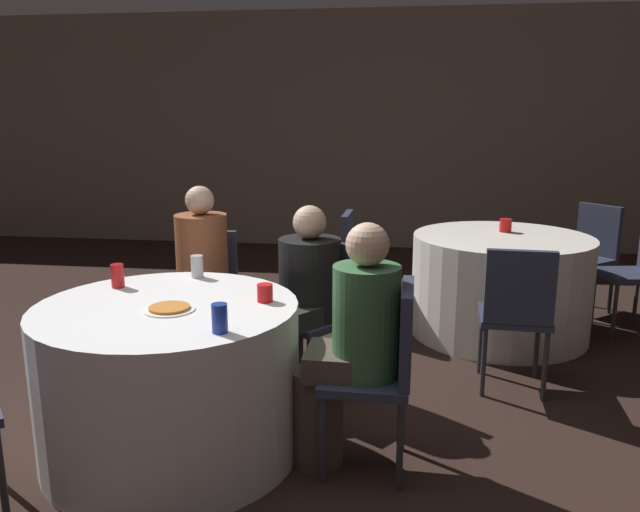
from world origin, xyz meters
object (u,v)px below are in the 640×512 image
at_px(soda_can_silver, 197,266).
at_px(chair_far_northeast, 591,247).
at_px(chair_far_south, 517,306).
at_px(soda_can_red, 118,276).
at_px(table_near, 170,379).
at_px(chair_near_northeast, 321,301).
at_px(person_green_jacket, 349,349).
at_px(pizza_plate_near, 169,308).
at_px(chair_near_east, 386,360).
at_px(person_floral_shirt, 201,285).
at_px(chair_near_north, 206,287).
at_px(person_black_shirt, 301,301).
at_px(soda_can_blue, 220,318).
at_px(chair_far_west, 358,258).
at_px(table_far, 500,285).

bearing_deg(soda_can_silver, chair_far_northeast, 38.72).
relative_size(chair_far_south, soda_can_red, 7.25).
xyz_separation_m(table_near, chair_near_northeast, (0.62, 0.82, 0.16)).
bearing_deg(person_green_jacket, pizza_plate_near, 95.12).
height_order(chair_near_east, soda_can_red, chair_near_east).
distance_m(chair_near_east, pizza_plate_near, 1.01).
xyz_separation_m(person_floral_shirt, person_green_jacket, (0.98, -0.88, -0.02)).
xyz_separation_m(table_near, person_green_jacket, (0.86, -0.02, 0.20)).
relative_size(chair_near_north, chair_far_south, 1.00).
bearing_deg(chair_far_northeast, person_black_shirt, 92.54).
bearing_deg(chair_near_northeast, person_green_jacket, 143.04).
bearing_deg(soda_can_blue, person_black_shirt, 80.93).
height_order(chair_near_northeast, chair_far_northeast, same).
height_order(table_near, pizza_plate_near, pizza_plate_near).
xyz_separation_m(table_near, person_black_shirt, (0.52, 0.69, 0.20)).
bearing_deg(chair_near_east, person_black_shirt, 36.44).
height_order(person_floral_shirt, soda_can_blue, person_floral_shirt).
bearing_deg(chair_far_south, table_near, -149.75).
xyz_separation_m(chair_near_east, chair_far_west, (-0.28, 1.99, 0.00)).
bearing_deg(chair_far_northeast, table_far, 90.00).
bearing_deg(soda_can_blue, chair_near_east, 24.62).
distance_m(table_far, chair_far_south, 1.07).
xyz_separation_m(chair_far_south, person_green_jacket, (-0.89, -0.90, 0.04)).
height_order(chair_near_north, chair_far_west, same).
height_order(table_near, person_floral_shirt, person_floral_shirt).
bearing_deg(person_black_shirt, soda_can_red, 63.53).
distance_m(chair_far_west, person_black_shirt, 1.29).
bearing_deg(chair_near_east, table_near, 90.00).
bearing_deg(pizza_plate_near, chair_far_west, 70.84).
distance_m(person_floral_shirt, soda_can_red, 0.68).
xyz_separation_m(person_floral_shirt, person_black_shirt, (0.65, -0.16, -0.02)).
relative_size(table_far, chair_far_south, 1.47).
relative_size(table_far, person_floral_shirt, 1.09).
bearing_deg(chair_far_west, chair_far_northeast, 110.70).
height_order(chair_far_south, person_green_jacket, person_green_jacket).
relative_size(person_black_shirt, pizza_plate_near, 4.75).
distance_m(table_near, chair_far_northeast, 3.71).
bearing_deg(person_black_shirt, table_far, -98.94).
bearing_deg(chair_near_east, person_floral_shirt, 53.83).
height_order(chair_far_northeast, pizza_plate_near, chair_far_northeast).
distance_m(chair_near_north, soda_can_silver, 0.60).
relative_size(chair_far_northeast, soda_can_blue, 7.25).
bearing_deg(chair_far_northeast, chair_near_east, 108.91).
distance_m(chair_near_northeast, chair_far_northeast, 2.69).
relative_size(chair_near_north, soda_can_blue, 7.25).
relative_size(chair_near_north, soda_can_red, 7.25).
relative_size(chair_far_south, person_green_jacket, 0.76).
height_order(table_near, chair_near_north, chair_near_north).
bearing_deg(table_near, chair_near_northeast, 52.97).
height_order(table_near, chair_far_west, chair_far_west).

